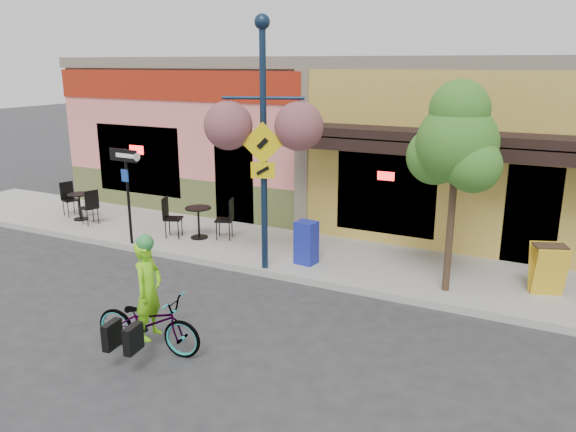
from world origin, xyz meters
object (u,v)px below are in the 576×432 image
object	(u,v)px
bicycle	(148,323)
newspaper_box_grey	(305,241)
cyclist_rider	(150,305)
building	(389,134)
lamp_post	(264,148)
street_tree	(453,188)
one_way_sign	(128,197)
newspaper_box_blue	(306,243)

from	to	relation	value
bicycle	newspaper_box_grey	xyz separation A→B (m)	(0.55, 4.52, 0.10)
cyclist_rider	building	bearing A→B (deg)	-10.03
cyclist_rider	lamp_post	world-z (taller)	lamp_post
cyclist_rider	street_tree	world-z (taller)	street_tree
bicycle	one_way_sign	size ratio (longest dim) A/B	0.79
bicycle	cyclist_rider	distance (m)	0.30
cyclist_rider	one_way_sign	world-z (taller)	one_way_sign
street_tree	one_way_sign	bearing A→B (deg)	-176.06
lamp_post	bicycle	bearing A→B (deg)	-111.42
cyclist_rider	newspaper_box_grey	size ratio (longest dim) A/B	1.83
newspaper_box_grey	cyclist_rider	bearing A→B (deg)	-119.91
cyclist_rider	street_tree	bearing A→B (deg)	-48.39
one_way_sign	cyclist_rider	bearing A→B (deg)	-40.01
lamp_post	one_way_sign	size ratio (longest dim) A/B	2.24
one_way_sign	street_tree	bearing A→B (deg)	8.72
cyclist_rider	bicycle	bearing A→B (deg)	82.69
building	cyclist_rider	bearing A→B (deg)	-92.72
lamp_post	cyclist_rider	bearing A→B (deg)	-110.64
cyclist_rider	lamp_post	bearing A→B (deg)	-6.84
newspaper_box_blue	bicycle	bearing A→B (deg)	-92.42
bicycle	one_way_sign	xyz separation A→B (m)	(-3.65, 3.67, 0.82)
newspaper_box_blue	street_tree	size ratio (longest dim) A/B	0.23
building	one_way_sign	size ratio (longest dim) A/B	7.96
street_tree	newspaper_box_grey	bearing A→B (deg)	173.87
newspaper_box_blue	building	bearing A→B (deg)	97.84
cyclist_rider	lamp_post	distance (m)	4.15
building	bicycle	bearing A→B (deg)	-92.99
newspaper_box_blue	newspaper_box_grey	size ratio (longest dim) A/B	1.11
cyclist_rider	street_tree	size ratio (longest dim) A/B	0.39
bicycle	newspaper_box_grey	world-z (taller)	newspaper_box_grey
building	lamp_post	bearing A→B (deg)	-94.42
lamp_post	street_tree	world-z (taller)	lamp_post
newspaper_box_blue	street_tree	distance (m)	3.38
cyclist_rider	newspaper_box_blue	xyz separation A→B (m)	(0.63, 4.31, -0.16)
newspaper_box_grey	newspaper_box_blue	bearing A→B (deg)	-80.17
bicycle	building	bearing A→B (deg)	-10.30
street_tree	cyclist_rider	bearing A→B (deg)	-131.08
building	one_way_sign	distance (m)	8.09
one_way_sign	street_tree	size ratio (longest dim) A/B	0.57
lamp_post	newspaper_box_blue	xyz separation A→B (m)	(0.66, 0.64, -2.09)
building	newspaper_box_grey	bearing A→B (deg)	-90.00
lamp_post	newspaper_box_blue	bearing A→B (deg)	22.81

